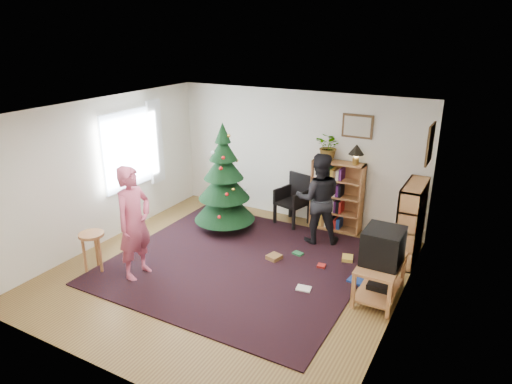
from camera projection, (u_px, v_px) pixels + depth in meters
The scene contains 23 objects.
floor at pixel (229, 271), 7.10m from camera, with size 5.00×5.00×0.00m, color brown.
ceiling at pixel (225, 111), 6.24m from camera, with size 5.00×5.00×0.00m, color white.
wall_back at pixel (296, 156), 8.73m from camera, with size 5.00×0.02×2.50m, color silver.
wall_front at pixel (96, 272), 4.61m from camera, with size 5.00×0.02×2.50m, color silver.
wall_left at pixel (103, 172), 7.80m from camera, with size 0.02×5.00×2.50m, color silver.
wall_right at pixel (401, 231), 5.54m from camera, with size 0.02×5.00×2.50m, color silver.
rug at pixel (239, 263), 7.34m from camera, with size 3.80×3.60×0.02m, color black.
window_pane at pixel (128, 150), 8.20m from camera, with size 0.04×1.20×1.40m, color silver.
curtain at pixel (156, 142), 8.75m from camera, with size 0.06×0.35×1.60m, color silver.
picture_back at pixel (357, 126), 7.95m from camera, with size 0.55×0.03×0.42m.
picture_right at pixel (430, 144), 6.76m from camera, with size 0.03×0.50×0.60m.
christmas_tree at pixel (224, 187), 8.28m from camera, with size 1.12×1.12×2.03m.
bookshelf_back at pixel (337, 195), 8.39m from camera, with size 0.95×0.30×1.30m.
bookshelf_right at pixel (411, 221), 7.27m from camera, with size 0.30×0.95×1.30m.
tv_stand at pixel (380, 276), 6.33m from camera, with size 0.53×0.96×0.55m.
crt_tv at pixel (383, 246), 6.17m from camera, with size 0.52×0.56×0.49m.
armchair at pixel (295, 197), 8.74m from camera, with size 0.64×0.65×0.96m.
stool at pixel (92, 242), 6.96m from camera, with size 0.38×0.38×0.64m.
person_standing at pixel (134, 223), 6.70m from camera, with size 0.64×0.42×1.74m, color #BD4B65.
person_by_chair at pixel (318, 199), 7.83m from camera, with size 0.78×0.61×1.61m, color black.
potted_plant at pixel (329, 147), 8.18m from camera, with size 0.47×0.40×0.52m, color gray.
table_lamp at pixel (356, 151), 7.96m from camera, with size 0.27×0.27×0.37m.
floor_clutter at pixel (316, 266), 7.16m from camera, with size 1.59×1.35×0.08m.
Camera 1 is at (3.37, -5.28, 3.60)m, focal length 32.00 mm.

